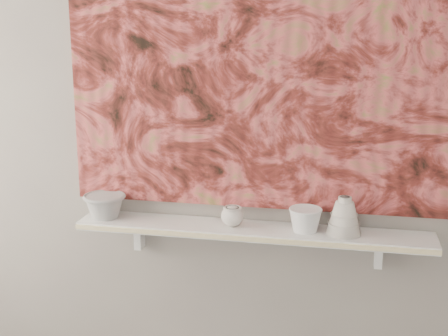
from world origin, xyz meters
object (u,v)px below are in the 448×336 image
(bell_vessel, at_px, (344,215))
(bowl_white, at_px, (305,219))
(cup_cream, at_px, (232,216))
(bowl_grey, at_px, (105,206))
(shelf, at_px, (252,231))
(painting, at_px, (257,69))

(bell_vessel, bearing_deg, bowl_white, 180.00)
(cup_cream, bearing_deg, bowl_grey, 180.00)
(shelf, bearing_deg, cup_cream, 180.00)
(shelf, relative_size, painting, 0.93)
(bowl_grey, relative_size, cup_cream, 1.93)
(shelf, distance_m, bell_vessel, 0.36)
(painting, relative_size, bowl_grey, 8.65)
(bowl_grey, distance_m, cup_cream, 0.53)
(shelf, relative_size, bell_vessel, 9.54)
(painting, bearing_deg, bowl_grey, -172.50)
(bowl_grey, bearing_deg, bell_vessel, 0.00)
(bell_vessel, bearing_deg, painting, 167.10)
(shelf, height_order, bell_vessel, bell_vessel)
(cup_cream, relative_size, bell_vessel, 0.61)
(painting, relative_size, bowl_white, 11.69)
(painting, relative_size, cup_cream, 16.70)
(bowl_grey, bearing_deg, shelf, 0.00)
(shelf, height_order, painting, painting)
(painting, bearing_deg, bell_vessel, -12.90)
(cup_cream, bearing_deg, bell_vessel, 0.00)
(bowl_white, bearing_deg, cup_cream, 180.00)
(shelf, bearing_deg, bowl_white, 0.00)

